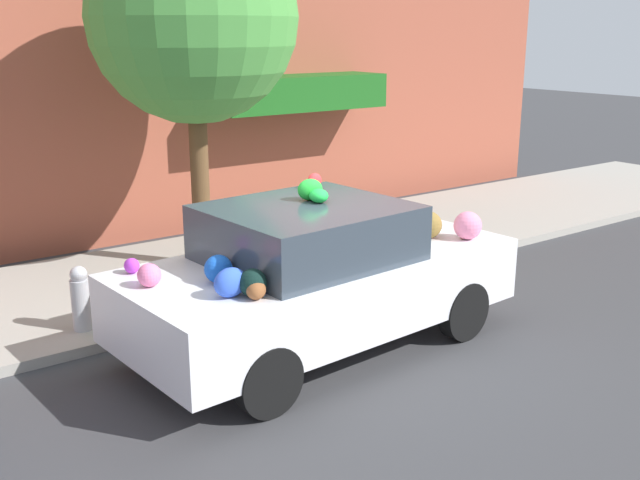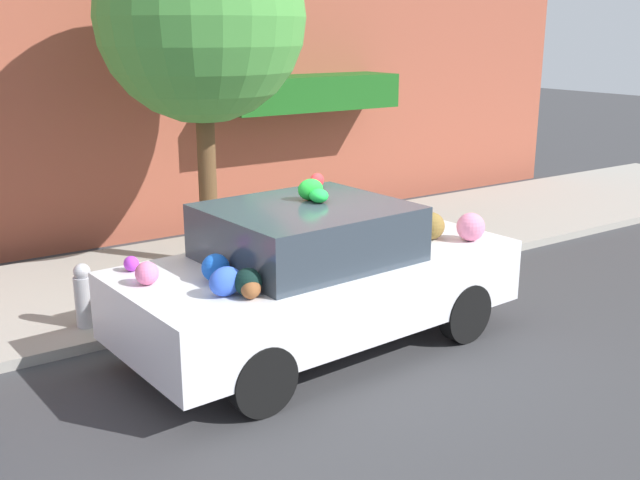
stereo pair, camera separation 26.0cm
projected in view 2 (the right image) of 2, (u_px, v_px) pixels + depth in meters
ground_plane at (317, 343)px, 7.85m from camera, size 60.00×60.00×0.00m
sidewalk_curb at (204, 272)px, 9.98m from camera, size 24.00×3.20×0.11m
building_facade at (138, 50)px, 11.05m from camera, size 18.00×1.20×5.81m
street_tree at (201, 18)px, 9.30m from camera, size 2.63×2.63×4.52m
fire_hydrant at (84, 295)px, 7.92m from camera, size 0.20×0.20×0.70m
art_car at (318, 274)px, 7.57m from camera, size 4.22×2.09×1.74m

